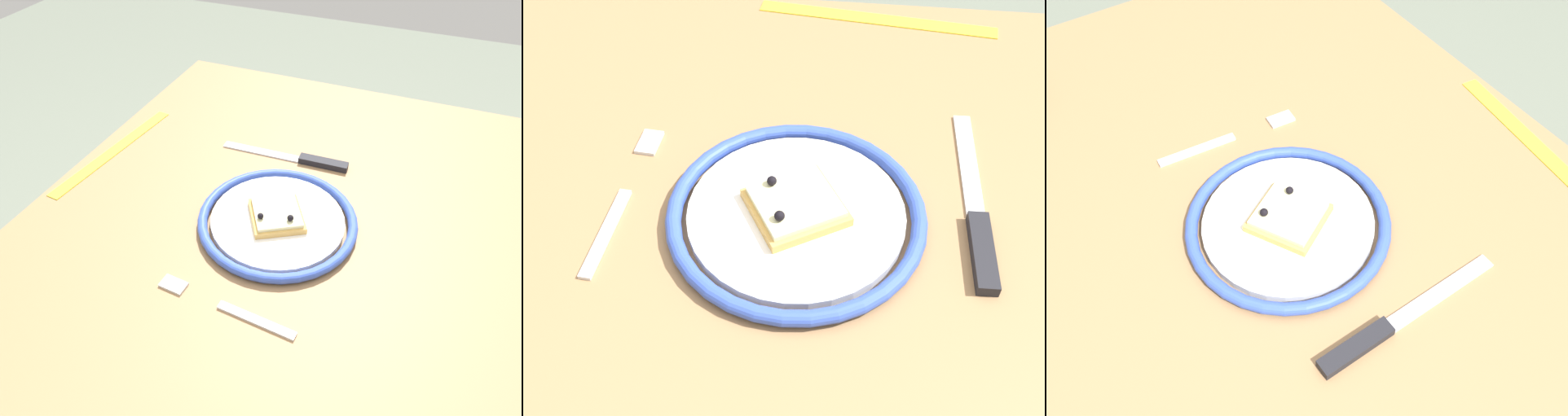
{
  "view_description": "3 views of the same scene",
  "coord_description": "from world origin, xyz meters",
  "views": [
    {
      "loc": [
        -0.44,
        -0.14,
        1.24
      ],
      "look_at": [
        0.03,
        0.05,
        0.77
      ],
      "focal_mm": 30.85,
      "sensor_mm": 36.0,
      "label": 1
    },
    {
      "loc": [
        0.07,
        -0.39,
        1.23
      ],
      "look_at": [
        0.03,
        0.01,
        0.77
      ],
      "focal_mm": 45.82,
      "sensor_mm": 36.0,
      "label": 2
    },
    {
      "loc": [
        0.4,
        -0.18,
        1.31
      ],
      "look_at": [
        0.04,
        0.05,
        0.76
      ],
      "focal_mm": 39.4,
      "sensor_mm": 36.0,
      "label": 3
    }
  ],
  "objects": [
    {
      "name": "pizza_slice_near",
      "position": [
        0.04,
        0.03,
        0.76
      ],
      "size": [
        0.11,
        0.11,
        0.03
      ],
      "color": "tan",
      "rests_on": "plate"
    },
    {
      "name": "knife",
      "position": [
        0.21,
        0.03,
        0.75
      ],
      "size": [
        0.03,
        0.24,
        0.01
      ],
      "color": "silver",
      "rests_on": "dining_table"
    },
    {
      "name": "plate",
      "position": [
        0.04,
        0.02,
        0.75
      ],
      "size": [
        0.25,
        0.25,
        0.02
      ],
      "color": "white",
      "rests_on": "dining_table"
    },
    {
      "name": "measuring_tape",
      "position": [
        0.11,
        0.38,
        0.74
      ],
      "size": [
        0.31,
        0.06,
        0.0
      ],
      "primitive_type": "cube",
      "rotation": [
        0.0,
        0.0,
        -0.11
      ],
      "color": "yellow",
      "rests_on": "dining_table"
    },
    {
      "name": "dining_table",
      "position": [
        0.0,
        0.0,
        0.66
      ],
      "size": [
        1.06,
        0.85,
        0.74
      ],
      "color": "#936D47",
      "rests_on": "ground_plane"
    },
    {
      "name": "fork",
      "position": [
        -0.13,
        0.04,
        0.74
      ],
      "size": [
        0.03,
        0.2,
        0.0
      ],
      "color": "silver",
      "rests_on": "dining_table"
    }
  ]
}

